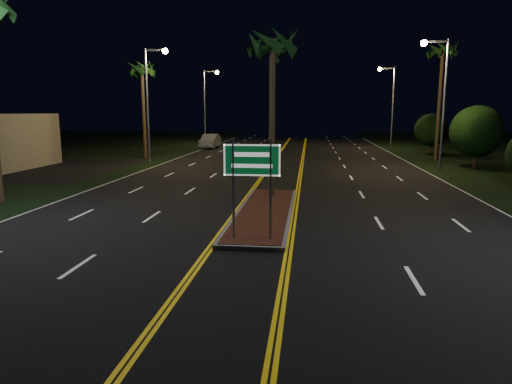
# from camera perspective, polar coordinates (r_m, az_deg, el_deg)

# --- Properties ---
(ground) EXTENTS (120.00, 120.00, 0.00)m
(ground) POSITION_cam_1_polar(r_m,az_deg,el_deg) (12.29, -2.15, -10.04)
(ground) COLOR black
(ground) RESTS_ON ground
(median_island) EXTENTS (2.25, 10.25, 0.17)m
(median_island) POSITION_cam_1_polar(r_m,az_deg,el_deg) (18.94, 1.09, -2.53)
(median_island) COLOR gray
(median_island) RESTS_ON ground
(highway_sign) EXTENTS (1.80, 0.08, 3.20)m
(highway_sign) POSITION_cam_1_polar(r_m,az_deg,el_deg) (14.42, -0.52, 2.83)
(highway_sign) COLOR gray
(highway_sign) RESTS_ON ground
(streetlight_left_mid) EXTENTS (1.91, 0.44, 9.00)m
(streetlight_left_mid) POSITION_cam_1_polar(r_m,az_deg,el_deg) (37.53, -12.92, 12.06)
(streetlight_left_mid) COLOR gray
(streetlight_left_mid) RESTS_ON ground
(streetlight_left_far) EXTENTS (1.91, 0.44, 9.00)m
(streetlight_left_far) POSITION_cam_1_polar(r_m,az_deg,el_deg) (56.78, -6.07, 11.53)
(streetlight_left_far) COLOR gray
(streetlight_left_far) RESTS_ON ground
(streetlight_right_mid) EXTENTS (1.91, 0.44, 9.00)m
(streetlight_right_mid) POSITION_cam_1_polar(r_m,az_deg,el_deg) (34.57, 21.94, 11.78)
(streetlight_right_mid) COLOR gray
(streetlight_right_mid) RESTS_ON ground
(streetlight_right_far) EXTENTS (1.91, 0.44, 9.00)m
(streetlight_right_far) POSITION_cam_1_polar(r_m,az_deg,el_deg) (54.14, 16.37, 11.25)
(streetlight_right_far) COLOR gray
(streetlight_right_far) RESTS_ON ground
(palm_median) EXTENTS (2.40, 2.40, 8.30)m
(palm_median) POSITION_cam_1_polar(r_m,az_deg,el_deg) (22.18, 2.08, 18.01)
(palm_median) COLOR #382819
(palm_median) RESTS_ON ground
(palm_left_far) EXTENTS (2.40, 2.40, 8.80)m
(palm_left_far) POSITION_cam_1_polar(r_m,az_deg,el_deg) (42.16, -14.07, 14.63)
(palm_left_far) COLOR #382819
(palm_left_far) RESTS_ON ground
(palm_right_far) EXTENTS (2.40, 2.40, 10.30)m
(palm_right_far) POSITION_cam_1_polar(r_m,az_deg,el_deg) (43.11, 22.32, 15.95)
(palm_right_far) COLOR #382819
(palm_right_far) RESTS_ON ground
(shrub_mid) EXTENTS (3.78, 3.78, 4.62)m
(shrub_mid) POSITION_cam_1_polar(r_m,az_deg,el_deg) (37.47, 25.88, 6.83)
(shrub_mid) COLOR #382819
(shrub_mid) RESTS_ON ground
(shrub_far) EXTENTS (3.24, 3.24, 3.96)m
(shrub_far) POSITION_cam_1_polar(r_m,az_deg,el_deg) (48.93, 21.05, 7.25)
(shrub_far) COLOR #382819
(shrub_far) RESTS_ON ground
(car_near) EXTENTS (3.10, 5.57, 1.76)m
(car_near) POSITION_cam_1_polar(r_m,az_deg,el_deg) (33.84, -1.56, 4.45)
(car_near) COLOR white
(car_near) RESTS_ON ground
(car_far) EXTENTS (2.39, 5.54, 1.84)m
(car_far) POSITION_cam_1_polar(r_m,az_deg,el_deg) (52.66, -5.76, 6.49)
(car_far) COLOR silver
(car_far) RESTS_ON ground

